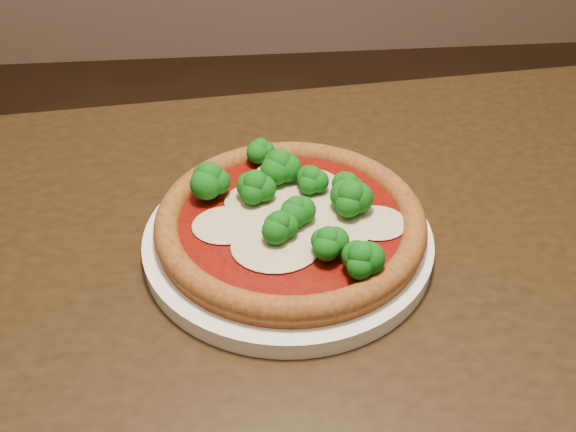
{
  "coord_description": "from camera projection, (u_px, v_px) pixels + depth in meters",
  "views": [
    {
      "loc": [
        -0.17,
        -0.61,
        1.18
      ],
      "look_at": [
        -0.13,
        -0.12,
        0.79
      ],
      "focal_mm": 40.0,
      "sensor_mm": 36.0,
      "label": 1
    }
  ],
  "objects": [
    {
      "name": "dining_table",
      "position": [
        297.0,
        340.0,
        0.7
      ],
      "size": [
        1.15,
        0.82,
        0.75
      ],
      "rotation": [
        0.0,
        0.0,
        0.09
      ],
      "color": "black",
      "rests_on": "floor"
    },
    {
      "name": "pizza",
      "position": [
        291.0,
        216.0,
        0.64
      ],
      "size": [
        0.27,
        0.27,
        0.06
      ],
      "rotation": [
        0.0,
        0.0,
        -0.12
      ],
      "color": "brown",
      "rests_on": "plate"
    },
    {
      "name": "plate",
      "position": [
        288.0,
        240.0,
        0.65
      ],
      "size": [
        0.29,
        0.29,
        0.02
      ],
      "primitive_type": "cylinder",
      "color": "white",
      "rests_on": "dining_table"
    }
  ]
}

